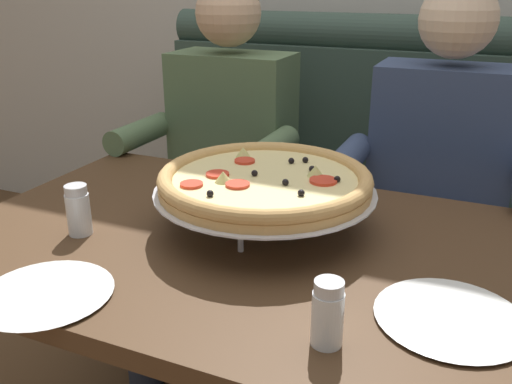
# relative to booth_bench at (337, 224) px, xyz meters

# --- Properties ---
(booth_bench) EXTENTS (1.53, 0.78, 1.13)m
(booth_bench) POSITION_rel_booth_bench_xyz_m (0.00, 0.00, 0.00)
(booth_bench) COLOR #384C42
(booth_bench) RESTS_ON ground_plane
(dining_table) EXTENTS (1.20, 0.81, 0.74)m
(dining_table) POSITION_rel_booth_bench_xyz_m (0.00, -0.87, 0.24)
(dining_table) COLOR #4C331E
(dining_table) RESTS_ON ground_plane
(diner_left) EXTENTS (0.54, 0.64, 1.27)m
(diner_left) POSITION_rel_booth_bench_xyz_m (-0.34, -0.27, 0.31)
(diner_left) COLOR #2D3342
(diner_left) RESTS_ON ground_plane
(diner_right) EXTENTS (0.54, 0.64, 1.27)m
(diner_right) POSITION_rel_booth_bench_xyz_m (0.34, -0.27, 0.31)
(diner_right) COLOR #2D3342
(diner_right) RESTS_ON ground_plane
(pizza) EXTENTS (0.48, 0.48, 0.14)m
(pizza) POSITION_rel_booth_bench_xyz_m (0.04, -0.80, 0.45)
(pizza) COLOR silver
(pizza) RESTS_ON dining_table
(shaker_pepper_flakes) EXTENTS (0.05, 0.05, 0.11)m
(shaker_pepper_flakes) POSITION_rel_booth_bench_xyz_m (-0.31, -0.99, 0.39)
(shaker_pepper_flakes) COLOR white
(shaker_pepper_flakes) RESTS_ON dining_table
(shaker_oregano) EXTENTS (0.05, 0.05, 0.11)m
(shaker_oregano) POSITION_rel_booth_bench_xyz_m (0.29, -1.14, 0.38)
(shaker_oregano) COLOR white
(shaker_oregano) RESTS_ON dining_table
(plate_near_left) EXTENTS (0.23, 0.23, 0.02)m
(plate_near_left) POSITION_rel_booth_bench_xyz_m (-0.20, -1.21, 0.35)
(plate_near_left) COLOR white
(plate_near_left) RESTS_ON dining_table
(plate_near_right) EXTENTS (0.24, 0.24, 0.02)m
(plate_near_right) POSITION_rel_booth_bench_xyz_m (0.45, -1.01, 0.35)
(plate_near_right) COLOR white
(plate_near_right) RESTS_ON dining_table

